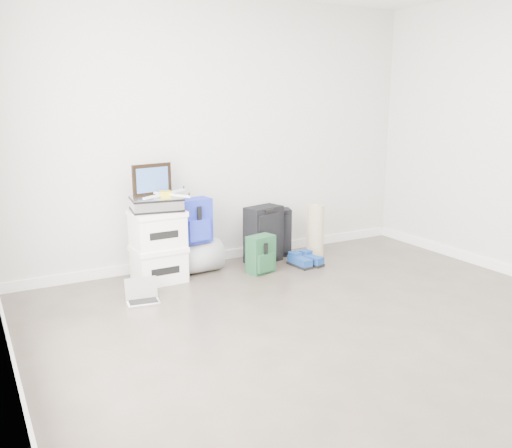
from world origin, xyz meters
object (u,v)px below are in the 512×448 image
briefcase (156,204)px  laptop (142,296)px  large_suitcase (264,234)px  carry_on (275,232)px  duffel_bag (195,257)px  boxes_stack (158,246)px

briefcase → laptop: bearing=-116.5°
large_suitcase → laptop: large_suitcase is taller
carry_on → laptop: bearing=-140.0°
carry_on → duffel_bag: bearing=-153.2°
large_suitcase → laptop: (-1.49, -0.51, -0.25)m
boxes_stack → laptop: size_ratio=2.29×
boxes_stack → large_suitcase: size_ratio=1.15×
duffel_bag → large_suitcase: bearing=-1.9°
duffel_bag → boxes_stack: bearing=-171.5°
boxes_stack → briefcase: (0.00, 0.00, 0.40)m
carry_on → laptop: carry_on is taller
briefcase → large_suitcase: 1.27m
duffel_bag → laptop: duffel_bag is taller
boxes_stack → laptop: boxes_stack is taller
boxes_stack → duffel_bag: boxes_stack is taller
large_suitcase → boxes_stack: bearing=169.1°
boxes_stack → duffel_bag: bearing=8.4°
carry_on → laptop: (-1.71, -0.64, -0.22)m
duffel_bag → carry_on: size_ratio=0.99×
large_suitcase → laptop: 1.59m
briefcase → boxes_stack: bearing=-81.9°
briefcase → large_suitcase: bearing=11.2°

